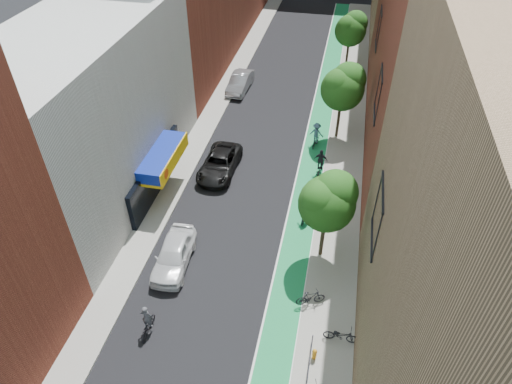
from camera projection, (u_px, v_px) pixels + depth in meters
The scene contains 19 objects.
bike_lane at pixel (320, 123), 41.41m from camera, with size 2.00×68.00×0.01m, color #167D3D.
sidewalk_left at pixel (214, 111), 42.94m from camera, with size 2.00×68.00×0.15m, color gray.
sidewalk_right at pixel (348, 126), 40.97m from camera, with size 3.00×68.00×0.15m, color gray.
building_left_white at pixel (89, 115), 30.92m from camera, with size 8.00×20.00×12.00m, color silver.
building_right_near_tan at pixel (498, 276), 16.38m from camera, with size 8.00×20.00×18.00m, color #8C6B4C.
building_right_mid_red at pixel (444, 5), 33.09m from camera, with size 8.00×28.00×22.00m, color maroon.
tree_near at pixel (328, 200), 26.18m from camera, with size 3.40×3.36×6.42m.
tree_mid at pixel (343, 86), 36.53m from camera, with size 3.55×3.53×6.74m.
tree_far at pixel (351, 28), 47.27m from camera, with size 3.30×3.25×6.21m.
parked_car_white at pixel (174, 254), 28.10m from camera, with size 1.97×4.89×1.67m, color silver.
parked_car_black at pixel (219, 164), 35.42m from camera, with size 2.55×5.52×1.53m, color black.
parked_car_silver at pixel (240, 82), 45.86m from camera, with size 1.74×5.00×1.65m, color #999DA1.
cyclist_lead at pixel (147, 324), 24.50m from camera, with size 0.61×1.75×2.01m.
cyclist_lane_near at pixel (306, 210), 31.17m from camera, with size 0.94×1.92×2.06m.
cyclist_lane_mid at pixel (320, 165), 35.28m from camera, with size 1.07×1.93×2.09m.
cyclist_lane_far at pixel (316, 136), 38.06m from camera, with size 1.28×1.65×2.14m.
parked_bike_near at pixel (341, 335), 24.01m from camera, with size 0.64×1.85×0.97m, color black.
parked_bike_mid at pixel (311, 298), 25.80m from camera, with size 0.49×1.73×1.04m, color black.
fire_hydrant at pixel (314, 354), 23.30m from camera, with size 0.25×0.25×0.71m.
Camera 1 is at (5.64, -10.16, 21.85)m, focal length 32.00 mm.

